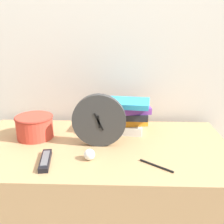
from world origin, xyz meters
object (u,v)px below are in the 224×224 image
at_px(desk_clock, 98,121).
at_px(pen, 156,166).
at_px(book_stack, 125,115).
at_px(basket, 35,126).
at_px(tv_remote, 45,160).
at_px(crumpled_paper_ball, 89,155).

bearing_deg(desk_clock, pen, -37.32).
distance_m(desk_clock, book_stack, 0.22).
bearing_deg(pen, basket, 154.79).
height_order(book_stack, tv_remote, book_stack).
height_order(tv_remote, pen, tv_remote).
relative_size(basket, crumpled_paper_ball, 3.97).
xyz_separation_m(desk_clock, tv_remote, (-0.20, -0.17, -0.11)).
xyz_separation_m(book_stack, crumpled_paper_ball, (-0.15, -0.32, -0.07)).
xyz_separation_m(desk_clock, basket, (-0.33, 0.08, -0.06)).
xyz_separation_m(tv_remote, crumpled_paper_ball, (0.18, 0.03, 0.01)).
bearing_deg(desk_clock, crumpled_paper_ball, -100.92).
bearing_deg(tv_remote, desk_clock, 40.02).
distance_m(desk_clock, pen, 0.33).
relative_size(book_stack, pen, 2.17).
bearing_deg(crumpled_paper_ball, book_stack, 64.51).
bearing_deg(book_stack, crumpled_paper_ball, -115.49).
xyz_separation_m(basket, pen, (0.57, -0.27, -0.06)).
distance_m(book_stack, tv_remote, 0.49).
height_order(crumpled_paper_ball, pen, crumpled_paper_ball).
height_order(desk_clock, tv_remote, desk_clock).
height_order(basket, pen, basket).
height_order(desk_clock, basket, desk_clock).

